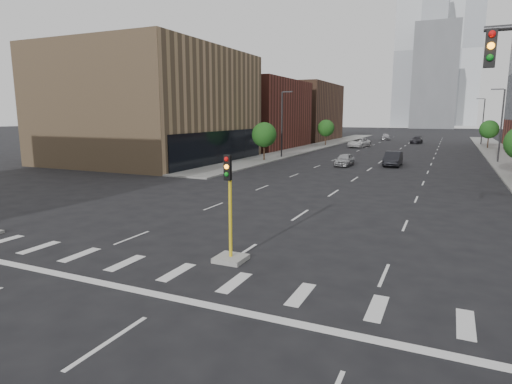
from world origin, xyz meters
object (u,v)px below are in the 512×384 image
Objects in this scene: median_traffic_signal at (230,238)px; car_near_left at (344,160)px; car_deep_right at (416,140)px; car_far_left at (359,143)px; car_mid_right at (393,159)px; car_distant at (386,137)px.

car_near_left is at bearing 95.32° from median_traffic_signal.
car_deep_right is (1.50, 80.29, -0.26)m from median_traffic_signal.
car_far_left reaches higher than car_deep_right.
car_far_left is (-9.32, 27.73, -0.02)m from car_mid_right.
car_distant is at bearing 98.19° from car_mid_right.
median_traffic_signal is at bearing -83.92° from car_near_left.
median_traffic_signal reaches higher than car_distant.
car_near_left is 30.30m from car_far_left.
car_deep_right is at bearing 88.93° from median_traffic_signal.
car_distant is (1.23, 26.05, -0.06)m from car_far_left.
car_near_left is 56.14m from car_distant.
car_distant reaches higher than car_deep_right.
median_traffic_signal is 35.12m from car_near_left.
car_near_left reaches higher than car_deep_right.
car_distant is (-6.15, 91.04, -0.21)m from median_traffic_signal.
car_distant is at bearing 97.28° from car_far_left.
car_deep_right is 1.10× the size of car_distant.
car_far_left is at bearing 98.59° from car_near_left.
car_mid_right reaches higher than car_near_left.
car_deep_right is at bearing 69.85° from car_far_left.
car_mid_right is (1.94, 37.26, -0.13)m from median_traffic_signal.
car_distant is at bearing 93.72° from car_near_left.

